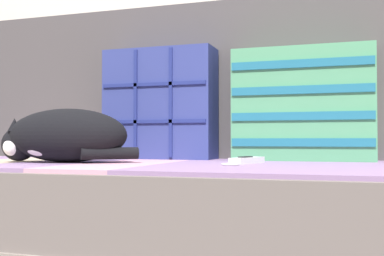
{
  "coord_description": "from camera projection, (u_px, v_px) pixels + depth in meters",
  "views": [
    {
      "loc": [
        0.5,
        -1.25,
        0.43
      ],
      "look_at": [
        0.08,
        0.02,
        0.46
      ],
      "focal_mm": 45.0,
      "sensor_mm": 36.0,
      "label": 1
    }
  ],
  "objects": [
    {
      "name": "throw_pillow_striped",
      "position": [
        302.0,
        104.0,
        1.55
      ],
      "size": [
        0.45,
        0.14,
        0.36
      ],
      "color": "#4C9366",
      "rests_on": "couch"
    },
    {
      "name": "throw_pillow_quilted",
      "position": [
        160.0,
        104.0,
        1.71
      ],
      "size": [
        0.4,
        0.14,
        0.39
      ],
      "color": "navy",
      "rests_on": "couch"
    },
    {
      "name": "sofa_backrest",
      "position": [
        209.0,
        82.0,
        1.81
      ],
      "size": [
        1.81,
        0.14,
        0.57
      ],
      "color": "#474242",
      "rests_on": "couch"
    },
    {
      "name": "couch",
      "position": [
        173.0,
        224.0,
        1.44
      ],
      "size": [
        1.85,
        0.9,
        0.36
      ],
      "color": "gray",
      "rests_on": "ground_plane"
    },
    {
      "name": "sleeping_cat",
      "position": [
        62.0,
        137.0,
        1.43
      ],
      "size": [
        0.42,
        0.25,
        0.16
      ],
      "color": "black",
      "rests_on": "couch"
    },
    {
      "name": "game_remote_far",
      "position": [
        246.0,
        161.0,
        1.34
      ],
      "size": [
        0.09,
        0.2,
        0.02
      ],
      "color": "white",
      "rests_on": "couch"
    }
  ]
}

